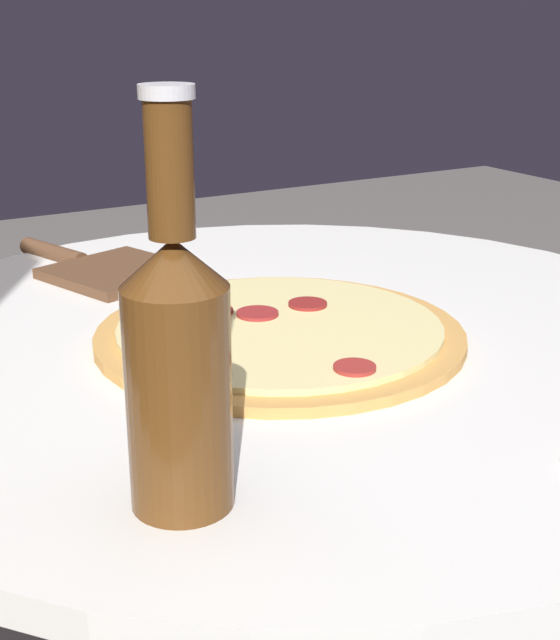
{
  "coord_description": "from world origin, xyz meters",
  "views": [
    {
      "loc": [
        -0.71,
        0.43,
        1.06
      ],
      "look_at": [
        -0.02,
        0.03,
        0.78
      ],
      "focal_mm": 50.0,
      "sensor_mm": 36.0,
      "label": 1
    }
  ],
  "objects": [
    {
      "name": "pizza_paddle",
      "position": [
        0.28,
        0.09,
        0.77
      ],
      "size": [
        0.27,
        0.18,
        0.02
      ],
      "rotation": [
        0.0,
        0.0,
        0.32
      ],
      "color": "brown",
      "rests_on": "table"
    },
    {
      "name": "beer_bottle",
      "position": [
        -0.24,
        0.23,
        0.86
      ],
      "size": [
        0.07,
        0.07,
        0.26
      ],
      "color": "#563314",
      "rests_on": "table"
    },
    {
      "name": "table",
      "position": [
        0.0,
        0.0,
        0.56
      ],
      "size": [
        0.9,
        0.9,
        0.76
      ],
      "color": "silver",
      "rests_on": "ground_plane"
    },
    {
      "name": "pizza",
      "position": [
        -0.02,
        0.03,
        0.77
      ],
      "size": [
        0.35,
        0.35,
        0.02
      ],
      "color": "#C68E47",
      "rests_on": "table"
    }
  ]
}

